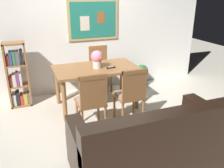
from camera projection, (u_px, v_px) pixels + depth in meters
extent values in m
plane|color=beige|center=(107.00, 116.00, 4.00)|extent=(12.00, 12.00, 0.00)
cube|color=silver|center=(84.00, 26.00, 4.69)|extent=(5.20, 0.10, 2.60)
cube|color=tan|center=(93.00, 20.00, 4.65)|extent=(1.01, 0.02, 0.78)
cube|color=#1E7260|center=(94.00, 20.00, 4.64)|extent=(0.91, 0.01, 0.68)
cube|color=beige|center=(85.00, 23.00, 4.60)|extent=(0.18, 0.00, 0.27)
cube|color=brown|center=(101.00, 18.00, 4.67)|extent=(0.15, 0.00, 0.22)
cube|color=brown|center=(96.00, 68.00, 4.12)|extent=(1.42, 0.84, 0.04)
cylinder|color=brown|center=(64.00, 101.00, 3.74)|extent=(0.07, 0.07, 0.68)
cylinder|color=brown|center=(137.00, 90.00, 4.16)|extent=(0.07, 0.07, 0.68)
cylinder|color=brown|center=(57.00, 86.00, 4.33)|extent=(0.07, 0.07, 0.68)
cylinder|color=brown|center=(122.00, 78.00, 4.75)|extent=(0.07, 0.07, 0.68)
cube|color=brown|center=(70.00, 73.00, 4.72)|extent=(0.40, 0.40, 0.03)
cube|color=#997A66|center=(70.00, 72.00, 4.71)|extent=(0.36, 0.36, 0.03)
cylinder|color=brown|center=(77.00, 80.00, 5.00)|extent=(0.04, 0.04, 0.42)
cylinder|color=brown|center=(61.00, 82.00, 4.89)|extent=(0.04, 0.04, 0.42)
cylinder|color=brown|center=(81.00, 86.00, 4.71)|extent=(0.04, 0.04, 0.42)
cylinder|color=brown|center=(64.00, 88.00, 4.59)|extent=(0.04, 0.04, 0.42)
cube|color=brown|center=(67.00, 59.00, 4.79)|extent=(0.38, 0.04, 0.46)
cube|color=brown|center=(67.00, 49.00, 4.71)|extent=(0.38, 0.05, 0.06)
cube|color=brown|center=(90.00, 102.00, 3.47)|extent=(0.40, 0.40, 0.03)
cube|color=#997A66|center=(90.00, 101.00, 3.46)|extent=(0.36, 0.36, 0.03)
cylinder|color=brown|center=(83.00, 124.00, 3.35)|extent=(0.04, 0.04, 0.42)
cylinder|color=brown|center=(105.00, 119.00, 3.46)|extent=(0.04, 0.04, 0.42)
cylinder|color=brown|center=(77.00, 113.00, 3.65)|extent=(0.04, 0.04, 0.42)
cylinder|color=brown|center=(98.00, 109.00, 3.76)|extent=(0.04, 0.04, 0.42)
cube|color=brown|center=(93.00, 91.00, 3.23)|extent=(0.38, 0.04, 0.46)
cube|color=brown|center=(93.00, 77.00, 3.16)|extent=(0.38, 0.05, 0.06)
cube|color=brown|center=(101.00, 70.00, 4.90)|extent=(0.40, 0.40, 0.03)
cube|color=#997A66|center=(100.00, 69.00, 4.89)|extent=(0.36, 0.36, 0.03)
cylinder|color=brown|center=(106.00, 77.00, 5.18)|extent=(0.04, 0.04, 0.42)
cylinder|color=brown|center=(91.00, 79.00, 5.07)|extent=(0.04, 0.04, 0.42)
cylinder|color=brown|center=(111.00, 82.00, 4.89)|extent=(0.04, 0.04, 0.42)
cylinder|color=brown|center=(95.00, 84.00, 4.78)|extent=(0.04, 0.04, 0.42)
cube|color=brown|center=(98.00, 57.00, 4.97)|extent=(0.38, 0.04, 0.46)
cube|color=brown|center=(97.00, 47.00, 4.90)|extent=(0.38, 0.05, 0.06)
cube|color=brown|center=(129.00, 96.00, 3.69)|extent=(0.40, 0.40, 0.03)
cube|color=#997A66|center=(129.00, 94.00, 3.68)|extent=(0.36, 0.36, 0.03)
cylinder|color=brown|center=(123.00, 116.00, 3.57)|extent=(0.04, 0.04, 0.42)
cylinder|color=brown|center=(143.00, 112.00, 3.68)|extent=(0.04, 0.04, 0.42)
cylinder|color=brown|center=(114.00, 106.00, 3.86)|extent=(0.04, 0.04, 0.42)
cylinder|color=brown|center=(133.00, 103.00, 3.98)|extent=(0.04, 0.04, 0.42)
cube|color=brown|center=(134.00, 85.00, 3.45)|extent=(0.38, 0.04, 0.46)
cube|color=brown|center=(135.00, 72.00, 3.37)|extent=(0.38, 0.05, 0.06)
cube|color=black|center=(149.00, 149.00, 2.83)|extent=(1.80, 0.84, 0.40)
cube|color=black|center=(167.00, 132.00, 2.40)|extent=(1.80, 0.20, 0.44)
cube|color=black|center=(81.00, 141.00, 2.45)|extent=(0.18, 0.80, 0.22)
cube|color=black|center=(208.00, 114.00, 2.99)|extent=(0.18, 0.80, 0.22)
cube|color=#8C6B4C|center=(120.00, 139.00, 2.40)|extent=(0.32, 0.16, 0.33)
cube|color=#8C6B4C|center=(159.00, 130.00, 2.55)|extent=(0.32, 0.16, 0.33)
cube|color=brown|center=(7.00, 76.00, 4.14)|extent=(0.03, 0.28, 1.15)
cube|color=brown|center=(27.00, 74.00, 4.25)|extent=(0.03, 0.28, 1.15)
cube|color=brown|center=(22.00, 104.00, 4.40)|extent=(0.36, 0.28, 0.03)
cube|color=brown|center=(13.00, 43.00, 4.00)|extent=(0.36, 0.28, 0.03)
cube|color=brown|center=(19.00, 85.00, 4.27)|extent=(0.30, 0.28, 0.02)
cube|color=brown|center=(16.00, 64.00, 4.13)|extent=(0.30, 0.28, 0.02)
cube|color=beige|center=(15.00, 99.00, 4.32)|extent=(0.06, 0.22, 0.21)
cube|color=black|center=(18.00, 97.00, 4.34)|extent=(0.06, 0.22, 0.24)
cube|color=#B2332D|center=(22.00, 98.00, 4.37)|extent=(0.05, 0.22, 0.18)
cube|color=gold|center=(25.00, 98.00, 4.39)|extent=(0.06, 0.22, 0.18)
cube|color=#595960|center=(29.00, 97.00, 4.41)|extent=(0.05, 0.22, 0.19)
cube|color=#B2332D|center=(11.00, 81.00, 4.19)|extent=(0.04, 0.22, 0.18)
cube|color=beige|center=(14.00, 80.00, 4.20)|extent=(0.06, 0.22, 0.21)
cube|color=#7F3F72|center=(18.00, 79.00, 4.22)|extent=(0.04, 0.22, 0.23)
cube|color=beige|center=(21.00, 79.00, 4.24)|extent=(0.04, 0.22, 0.21)
cube|color=#B2332D|center=(8.00, 60.00, 4.06)|extent=(0.04, 0.22, 0.17)
cube|color=#2D4C8C|center=(10.00, 58.00, 4.06)|extent=(0.04, 0.22, 0.23)
cube|color=#337247|center=(14.00, 58.00, 4.08)|extent=(0.04, 0.22, 0.23)
cube|color=#595960|center=(17.00, 57.00, 4.10)|extent=(0.06, 0.22, 0.22)
cube|color=black|center=(21.00, 57.00, 4.12)|extent=(0.05, 0.22, 0.24)
cylinder|color=#4C4742|center=(141.00, 81.00, 5.27)|extent=(0.21, 0.21, 0.21)
cylinder|color=#332319|center=(141.00, 77.00, 5.24)|extent=(0.19, 0.19, 0.02)
sphere|color=#235B2D|center=(142.00, 71.00, 5.19)|extent=(0.29, 0.29, 0.29)
cylinder|color=#235B2D|center=(146.00, 82.00, 5.18)|extent=(0.03, 0.03, 0.28)
cylinder|color=#235B2D|center=(144.00, 80.00, 5.37)|extent=(0.03, 0.03, 0.31)
cylinder|color=beige|center=(97.00, 64.00, 4.06)|extent=(0.14, 0.14, 0.13)
sphere|color=pink|center=(97.00, 57.00, 4.01)|extent=(0.20, 0.20, 0.20)
sphere|color=pink|center=(93.00, 55.00, 4.05)|extent=(0.07, 0.07, 0.07)
sphere|color=#D86633|center=(101.00, 58.00, 3.97)|extent=(0.07, 0.07, 0.07)
sphere|color=pink|center=(101.00, 57.00, 4.06)|extent=(0.07, 0.07, 0.07)
cube|color=black|center=(111.00, 68.00, 4.06)|extent=(0.16, 0.07, 0.02)
cube|color=gray|center=(111.00, 67.00, 4.06)|extent=(0.10, 0.05, 0.00)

